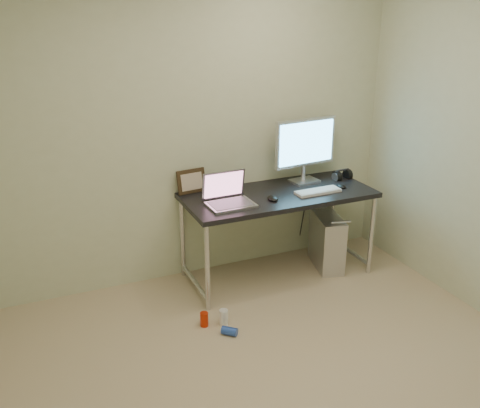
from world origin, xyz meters
The scene contains 17 objects.
floor centered at (0.00, 0.00, 0.00)m, with size 3.50×3.50×0.00m, color tan.
wall_back centered at (0.00, 1.75, 1.25)m, with size 3.50×0.02×2.50m, color beige.
desk centered at (0.60, 1.41, 0.67)m, with size 1.58×0.69×0.75m.
tower_computer centered at (1.08, 1.37, 0.24)m, with size 0.31×0.49×0.51m.
cable_a centered at (1.03, 1.70, 0.40)m, with size 0.01×0.01×0.70m, color black.
cable_b centered at (1.12, 1.68, 0.38)m, with size 0.01×0.01×0.72m, color black.
can_red centered at (-0.25, 0.90, 0.05)m, with size 0.06×0.06×0.11m, color red.
can_white centered at (-0.11, 0.86, 0.06)m, with size 0.07×0.07×0.12m, color white.
can_blue centered at (-0.13, 0.72, 0.03)m, with size 0.06×0.06×0.11m, color #2749AF.
laptop centered at (0.12, 1.34, 0.81)m, with size 0.36×0.30×0.25m.
monitor centered at (0.94, 1.58, 1.08)m, with size 0.59×0.20×0.56m.
keyboard centered at (0.90, 1.28, 0.76)m, with size 0.39×0.13×0.02m, color silver.
mouse_right centered at (1.15, 1.31, 0.77)m, with size 0.06×0.10×0.03m, color black.
mouse_left centered at (0.48, 1.27, 0.77)m, with size 0.08×0.13×0.04m, color black.
headphones centered at (1.29, 1.51, 0.78)m, with size 0.17×0.10×0.11m.
picture_frame centered at (-0.05, 1.70, 0.85)m, with size 0.25×0.03×0.20m, color black.
webcam centered at (0.17, 1.64, 0.83)m, with size 0.04×0.04×0.11m.
Camera 1 is at (-1.35, -2.27, 2.23)m, focal length 40.00 mm.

